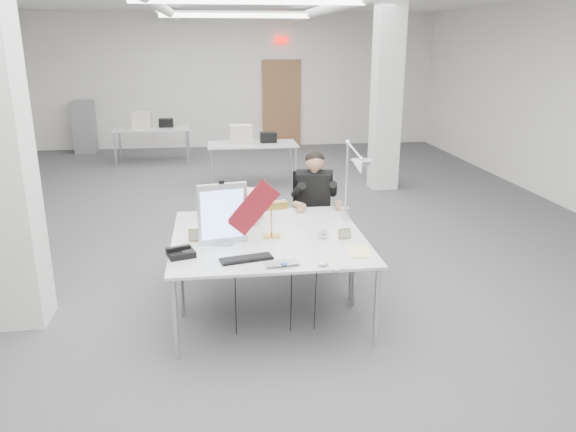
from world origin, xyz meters
The scene contains 23 objects.
room_shell centered at (0.04, 0.13, 1.69)m, with size 10.04×14.04×3.24m.
desk_main centered at (0.00, -2.50, 0.74)m, with size 1.80×0.90×0.03m, color silver.
desk_second centered at (0.00, -1.60, 0.74)m, with size 1.80×0.90×0.03m, color silver.
bg_desk_a centered at (0.20, 3.00, 0.74)m, with size 1.60×0.80×0.03m, color silver.
bg_desk_b centered at (-1.80, 5.20, 0.74)m, with size 1.60×0.80×0.03m, color silver.
filing_cabinet centered at (-3.50, 6.65, 0.60)m, with size 0.45×0.55×1.20m, color gray.
office_chair centered at (0.64, -0.89, 0.53)m, with size 0.52×0.52×1.06m, color black, non-canonical shape.
seated_person centered at (0.64, -0.94, 0.90)m, with size 0.47×0.59×0.88m, color black, non-canonical shape.
monitor centered at (-0.42, -2.20, 1.03)m, with size 0.45×0.05×0.56m, color silver.
pennant centered at (-0.15, -2.23, 1.09)m, with size 0.51×0.01×0.21m, color maroon.
keyboard centered at (-0.24, -2.65, 0.77)m, with size 0.44×0.15×0.02m, color black.
laptop centered at (0.05, -2.84, 0.77)m, with size 0.29×0.19×0.02m, color #AEAEB3.
mouse centered at (0.38, -2.86, 0.77)m, with size 0.09×0.06×0.04m, color silver.
bankers_lamp centered at (0.03, -2.08, 0.92)m, with size 0.29×0.12×0.33m, color gold, non-canonical shape.
desk_phone centered at (-0.79, -2.49, 0.78)m, with size 0.22×0.20×0.06m, color black.
picture_frame_left centered at (-0.67, -2.11, 0.81)m, with size 0.15×0.01×0.12m, color #A77848.
picture_frame_right centered at (0.70, -2.22, 0.80)m, with size 0.13×0.01×0.10m, color #AB8E49.
desk_clock centered at (0.51, -2.20, 0.81)m, with size 0.09×0.09×0.03m, color #B5B6BA.
paper_stack_a centered at (0.48, -2.82, 0.76)m, with size 0.19×0.27×0.01m, color silver.
paper_stack_b centered at (0.75, -2.60, 0.76)m, with size 0.19×0.27×0.01m, color #FFEF98.
paper_stack_c centered at (0.76, -2.46, 0.76)m, with size 0.22×0.15×0.01m, color silver.
beige_monitor centered at (-0.20, -1.56, 0.91)m, with size 0.34×0.32×0.32m, color beige.
architect_lamp centered at (0.85, -1.88, 1.23)m, with size 0.25×0.74×0.95m, color silver, non-canonical shape.
Camera 1 is at (-0.46, -7.06, 2.52)m, focal length 35.00 mm.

